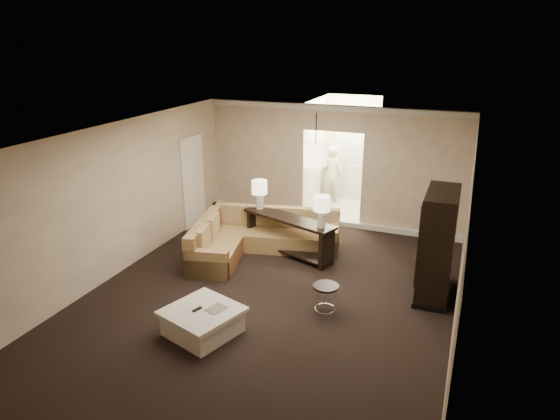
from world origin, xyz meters
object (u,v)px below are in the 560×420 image
at_px(armoire, 437,246).
at_px(console_table, 289,232).
at_px(person, 331,171).
at_px(sectional_sofa, 255,237).
at_px(coffee_table, 203,321).
at_px(drink_table, 326,293).

bearing_deg(armoire, console_table, 167.74).
bearing_deg(person, console_table, 69.47).
height_order(sectional_sofa, coffee_table, sectional_sofa).
height_order(armoire, person, armoire).
bearing_deg(person, sectional_sofa, 58.97).
bearing_deg(person, armoire, 103.02).
xyz_separation_m(sectional_sofa, drink_table, (2.04, -1.79, 0.04)).
bearing_deg(sectional_sofa, drink_table, -53.82).
relative_size(sectional_sofa, armoire, 1.55).
relative_size(coffee_table, drink_table, 2.47).
height_order(drink_table, person, person).
distance_m(armoire, drink_table, 2.10).
distance_m(drink_table, person, 5.75).
height_order(coffee_table, armoire, armoire).
height_order(coffee_table, drink_table, drink_table).
xyz_separation_m(coffee_table, armoire, (3.09, 2.52, 0.68)).
distance_m(console_table, drink_table, 2.38).
distance_m(sectional_sofa, drink_table, 2.71).
bearing_deg(coffee_table, person, 89.55).
relative_size(console_table, person, 1.25).
relative_size(armoire, drink_table, 3.64).
bearing_deg(drink_table, coffee_table, -142.26).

